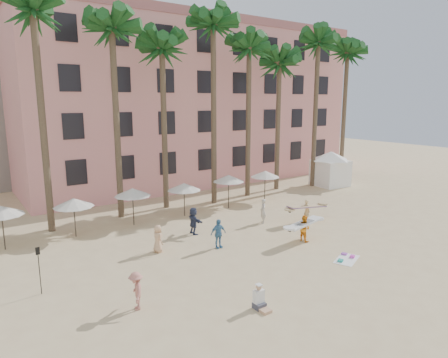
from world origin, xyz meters
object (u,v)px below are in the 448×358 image
cabana (330,166)px  carrier_white (304,227)px  carrier_yellow (307,209)px  pink_hotel (186,105)px

cabana → carrier_white: 17.35m
cabana → carrier_white: bearing=-144.7°
carrier_yellow → carrier_white: 4.12m
cabana → carrier_white: cabana is taller
carrier_white → cabana: bearing=35.3°
cabana → carrier_yellow: bearing=-146.5°
carrier_yellow → pink_hotel: bearing=85.6°
cabana → carrier_yellow: size_ratio=1.51×
pink_hotel → carrier_white: pink_hotel is taller
pink_hotel → carrier_yellow: pink_hotel is taller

